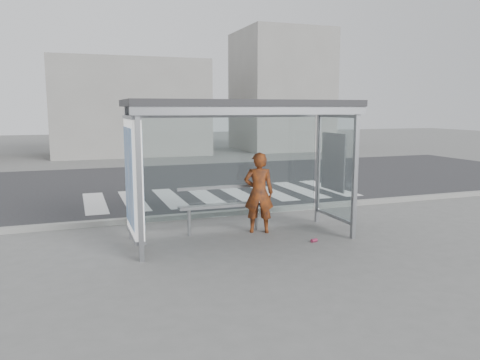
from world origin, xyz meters
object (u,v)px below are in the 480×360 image
(person, at_px, (259,193))
(bench, at_px, (223,205))
(soda_can, at_px, (314,240))
(bus_shelter, at_px, (222,135))

(person, distance_m, bench, 0.75)
(person, distance_m, soda_can, 1.46)
(person, bearing_deg, bus_shelter, 40.09)
(bench, xyz_separation_m, soda_can, (1.38, -1.24, -0.52))
(soda_can, bearing_deg, bus_shelter, 154.69)
(person, xyz_separation_m, soda_can, (0.71, -1.02, -0.77))
(person, bearing_deg, soda_can, 146.49)
(bus_shelter, relative_size, person, 2.63)
(soda_can, bearing_deg, person, 124.83)
(bench, bearing_deg, bus_shelter, -108.89)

